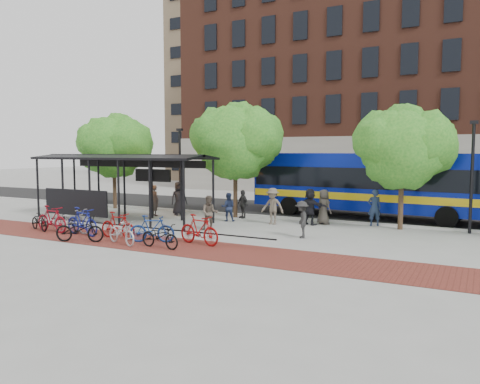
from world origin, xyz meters
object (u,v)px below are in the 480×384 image
at_px(bike_3, 82,222).
at_px(bike_4, 80,229).
at_px(tree_c, 405,145).
at_px(pedestrian_1, 155,200).
at_px(pedestrian_6, 324,207).
at_px(pedestrian_8, 210,213).
at_px(bike_6, 122,232).
at_px(pedestrian_4, 243,204).
at_px(bike_0, 39,221).
at_px(bike_9, 199,230).
at_px(bike_7, 152,229).
at_px(pedestrian_9, 302,219).
at_px(bike_8, 160,236).
at_px(pedestrian_7, 374,208).
at_px(bus_shelter, 120,165).
at_px(lamp_post_right, 472,173).
at_px(pedestrian_5, 310,207).
at_px(pedestrian_0, 179,198).
at_px(lamp_post_left, 180,168).
at_px(bike_5, 118,225).
at_px(tree_b, 237,139).
at_px(pedestrian_3, 273,206).
at_px(bus, 370,181).
at_px(pedestrian_2, 228,207).
at_px(tree_a, 115,144).
at_px(bike_1, 52,219).
at_px(bike_2, 72,221).

xyz_separation_m(bike_3, bike_4, (1.03, -1.12, -0.09)).
bearing_deg(tree_c, pedestrian_1, -172.77).
distance_m(pedestrian_6, pedestrian_8, 6.05).
bearing_deg(bike_6, pedestrian_4, 12.77).
bearing_deg(bike_3, bike_4, -129.85).
height_order(bike_0, bike_4, bike_4).
xyz_separation_m(bike_0, pedestrian_4, (6.64, 8.17, 0.34)).
distance_m(bike_0, bike_9, 8.56).
relative_size(bike_7, pedestrian_9, 1.17).
height_order(bike_8, pedestrian_7, pedestrian_7).
relative_size(bus_shelter, lamp_post_right, 2.07).
height_order(bike_8, pedestrian_5, pedestrian_5).
bearing_deg(pedestrian_1, pedestrian_5, -148.09).
bearing_deg(pedestrian_0, bus_shelter, -172.52).
distance_m(lamp_post_right, pedestrian_4, 11.64).
bearing_deg(tree_c, bike_0, -151.27).
relative_size(bike_7, pedestrian_8, 1.13).
xyz_separation_m(lamp_post_right, pedestrian_7, (-4.34, 0.20, -1.83)).
bearing_deg(pedestrian_0, bike_4, -135.26).
relative_size(pedestrian_1, pedestrian_9, 1.11).
distance_m(lamp_post_left, pedestrian_0, 2.13).
bearing_deg(pedestrian_9, pedestrian_5, 168.95).
relative_size(bike_3, bike_5, 1.09).
xyz_separation_m(tree_b, pedestrian_0, (-3.47, -0.78, -3.47)).
xyz_separation_m(bike_9, pedestrian_5, (2.26, 6.98, 0.32)).
height_order(pedestrian_1, pedestrian_3, pedestrian_3).
bearing_deg(bus, pedestrian_5, -112.66).
height_order(pedestrian_4, pedestrian_6, pedestrian_6).
bearing_deg(pedestrian_7, tree_b, -21.58).
height_order(bike_5, pedestrian_1, pedestrian_1).
bearing_deg(pedestrian_3, pedestrian_9, -47.54).
bearing_deg(lamp_post_right, bike_6, -142.99).
height_order(bike_7, bike_9, bike_9).
bearing_deg(bike_0, bike_7, -70.29).
bearing_deg(bike_0, lamp_post_right, -46.14).
distance_m(pedestrian_3, pedestrian_6, 2.63).
height_order(lamp_post_right, bike_5, lamp_post_right).
bearing_deg(tree_c, bike_3, -145.97).
bearing_deg(pedestrian_8, bus, 22.16).
bearing_deg(pedestrian_2, bike_4, 44.62).
distance_m(tree_a, pedestrian_4, 10.05).
bearing_deg(tree_c, bike_4, -140.12).
distance_m(bike_1, pedestrian_9, 11.50).
bearing_deg(bike_5, pedestrian_5, -36.20).
relative_size(tree_a, bike_1, 3.00).
distance_m(bike_2, pedestrian_5, 11.57).
bearing_deg(bike_0, pedestrian_3, -34.39).
bearing_deg(pedestrian_4, pedestrian_1, -132.56).
height_order(bike_8, pedestrian_2, pedestrian_2).
bearing_deg(pedestrian_4, bike_7, -60.53).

